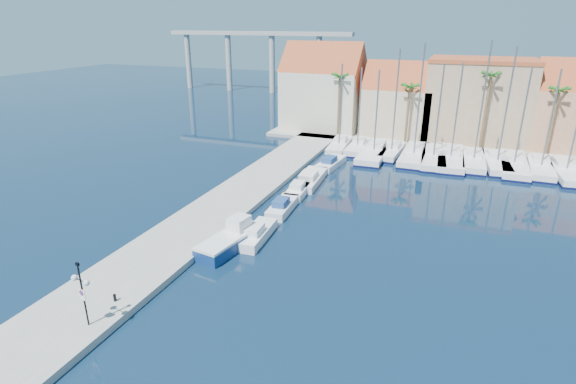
# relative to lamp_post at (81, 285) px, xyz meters

# --- Properties ---
(ground) EXTENTS (260.00, 260.00, 0.00)m
(ground) POSITION_rel_lamp_post_xyz_m (7.26, 6.97, -3.19)
(ground) COLOR #081A31
(ground) RESTS_ON ground
(quay_west) EXTENTS (6.00, 77.00, 0.50)m
(quay_west) POSITION_rel_lamp_post_xyz_m (-1.74, 20.47, -2.94)
(quay_west) COLOR gray
(quay_west) RESTS_ON ground
(shore_north) EXTENTS (54.00, 16.00, 0.50)m
(shore_north) POSITION_rel_lamp_post_xyz_m (17.26, 54.97, -2.94)
(shore_north) COLOR gray
(shore_north) RESTS_ON ground
(lamp_post) EXTENTS (1.38, 0.52, 4.10)m
(lamp_post) POSITION_rel_lamp_post_xyz_m (0.00, 0.00, 0.00)
(lamp_post) COLOR black
(lamp_post) RESTS_ON quay_west
(bollard) EXTENTS (0.19, 0.19, 0.46)m
(bollard) POSITION_rel_lamp_post_xyz_m (-0.23, 2.45, -2.46)
(bollard) COLOR black
(bollard) RESTS_ON quay_west
(fishing_boat) EXTENTS (3.11, 6.60, 2.22)m
(fishing_boat) POSITION_rel_lamp_post_xyz_m (2.71, 12.27, -2.45)
(fishing_boat) COLOR navy
(fishing_boat) RESTS_ON ground
(motorboat_west_0) EXTENTS (2.09, 5.56, 1.40)m
(motorboat_west_0) POSITION_rel_lamp_post_xyz_m (3.98, 14.25, -2.68)
(motorboat_west_0) COLOR white
(motorboat_west_0) RESTS_ON ground
(motorboat_west_1) EXTENTS (2.01, 5.42, 1.40)m
(motorboat_west_1) POSITION_rel_lamp_post_xyz_m (3.78, 20.46, -2.68)
(motorboat_west_1) COLOR white
(motorboat_west_1) RESTS_ON ground
(motorboat_west_2) EXTENTS (2.16, 5.53, 1.40)m
(motorboat_west_2) POSITION_rel_lamp_post_xyz_m (3.62, 25.37, -2.68)
(motorboat_west_2) COLOR white
(motorboat_west_2) RESTS_ON ground
(motorboat_west_3) EXTENTS (2.78, 7.42, 1.40)m
(motorboat_west_3) POSITION_rel_lamp_post_xyz_m (3.64, 28.91, -2.68)
(motorboat_west_3) COLOR white
(motorboat_west_3) RESTS_ON ground
(motorboat_west_4) EXTENTS (2.49, 6.18, 1.40)m
(motorboat_west_4) POSITION_rel_lamp_post_xyz_m (4.13, 35.42, -2.68)
(motorboat_west_4) COLOR white
(motorboat_west_4) RESTS_ON ground
(sailboat_0) EXTENTS (3.01, 8.93, 11.65)m
(sailboat_0) POSITION_rel_lamp_post_xyz_m (3.00, 43.71, -2.60)
(sailboat_0) COLOR white
(sailboat_0) RESTS_ON ground
(sailboat_1) EXTENTS (2.35, 8.53, 11.29)m
(sailboat_1) POSITION_rel_lamp_post_xyz_m (5.60, 43.93, -2.60)
(sailboat_1) COLOR white
(sailboat_1) RESTS_ON ground
(sailboat_2) EXTENTS (3.40, 11.99, 11.24)m
(sailboat_2) POSITION_rel_lamp_post_xyz_m (8.21, 42.30, -2.64)
(sailboat_2) COLOR white
(sailboat_2) RESTS_ON ground
(sailboat_3) EXTENTS (2.73, 8.59, 13.86)m
(sailboat_3) POSITION_rel_lamp_post_xyz_m (10.39, 43.25, -2.55)
(sailboat_3) COLOR white
(sailboat_3) RESTS_ON ground
(sailboat_4) EXTENTS (3.07, 11.18, 14.46)m
(sailboat_4) POSITION_rel_lamp_post_xyz_m (13.31, 42.82, -2.60)
(sailboat_4) COLOR white
(sailboat_4) RESTS_ON ground
(sailboat_5) EXTENTS (3.85, 11.50, 12.16)m
(sailboat_5) POSITION_rel_lamp_post_xyz_m (15.71, 42.66, -2.63)
(sailboat_5) COLOR white
(sailboat_5) RESTS_ON ground
(sailboat_6) EXTENTS (3.72, 12.10, 12.34)m
(sailboat_6) POSITION_rel_lamp_post_xyz_m (17.79, 42.96, -2.63)
(sailboat_6) COLOR white
(sailboat_6) RESTS_ON ground
(sailboat_7) EXTENTS (2.89, 10.18, 14.86)m
(sailboat_7) POSITION_rel_lamp_post_xyz_m (20.52, 42.93, -2.58)
(sailboat_7) COLOR white
(sailboat_7) RESTS_ON ground
(sailboat_8) EXTENTS (3.50, 10.21, 14.27)m
(sailboat_8) POSITION_rel_lamp_post_xyz_m (23.17, 43.04, -2.58)
(sailboat_8) COLOR white
(sailboat_8) RESTS_ON ground
(sailboat_9) EXTENTS (3.05, 11.42, 12.09)m
(sailboat_9) POSITION_rel_lamp_post_xyz_m (25.07, 42.90, -2.63)
(sailboat_9) COLOR white
(sailboat_9) RESTS_ON ground
(sailboat_10) EXTENTS (2.93, 9.90, 12.00)m
(sailboat_10) POSITION_rel_lamp_post_xyz_m (27.98, 42.77, -2.61)
(sailboat_10) COLOR white
(sailboat_10) RESTS_ON ground
(sailboat_11) EXTENTS (3.74, 11.15, 11.99)m
(sailboat_11) POSITION_rel_lamp_post_xyz_m (30.49, 42.44, -2.62)
(sailboat_11) COLOR white
(sailboat_11) RESTS_ON ground
(building_0) EXTENTS (12.30, 9.00, 13.50)m
(building_0) POSITION_rel_lamp_post_xyz_m (-2.74, 53.97, 3.33)
(building_0) COLOR beige
(building_0) RESTS_ON shore_north
(building_1) EXTENTS (10.30, 8.00, 11.00)m
(building_1) POSITION_rel_lamp_post_xyz_m (9.26, 53.97, 2.11)
(building_1) COLOR tan
(building_1) RESTS_ON shore_north
(building_2) EXTENTS (14.20, 10.20, 11.50)m
(building_2) POSITION_rel_lamp_post_xyz_m (20.26, 54.97, 3.07)
(building_2) COLOR tan
(building_2) RESTS_ON shore_north
(building_3) EXTENTS (10.30, 8.00, 12.00)m
(building_3) POSITION_rel_lamp_post_xyz_m (32.26, 53.97, 2.67)
(building_3) COLOR tan
(building_3) RESTS_ON shore_north
(palm_0) EXTENTS (2.60, 2.60, 10.15)m
(palm_0) POSITION_rel_lamp_post_xyz_m (1.26, 48.97, 5.89)
(palm_0) COLOR brown
(palm_0) RESTS_ON shore_north
(palm_1) EXTENTS (2.60, 2.60, 9.15)m
(palm_1) POSITION_rel_lamp_post_xyz_m (11.26, 48.97, 4.94)
(palm_1) COLOR brown
(palm_1) RESTS_ON shore_north
(palm_2) EXTENTS (2.60, 2.60, 11.15)m
(palm_2) POSITION_rel_lamp_post_xyz_m (21.26, 48.97, 6.83)
(palm_2) COLOR brown
(palm_2) RESTS_ON shore_north
(palm_3) EXTENTS (2.60, 2.60, 9.65)m
(palm_3) POSITION_rel_lamp_post_xyz_m (29.26, 48.97, 5.42)
(palm_3) COLOR brown
(palm_3) RESTS_ON shore_north
(viaduct) EXTENTS (48.00, 2.20, 14.45)m
(viaduct) POSITION_rel_lamp_post_xyz_m (-31.81, 88.97, 7.06)
(viaduct) COLOR #9E9E99
(viaduct) RESTS_ON ground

